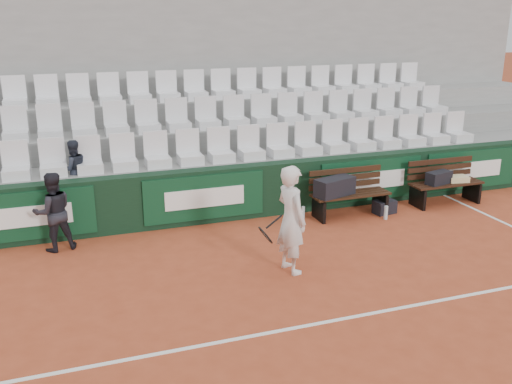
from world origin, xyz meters
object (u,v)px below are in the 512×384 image
at_px(bench_right, 445,193).
at_px(sports_bag_left, 335,187).
at_px(water_bottle_near, 303,212).
at_px(water_bottle_far, 386,213).
at_px(tennis_player, 291,219).
at_px(bench_left, 350,205).
at_px(spectator_c, 71,144).
at_px(ball_kid, 53,212).
at_px(sports_bag_ground, 385,207).
at_px(sports_bag_right, 439,178).

distance_m(bench_right, sports_bag_left, 2.53).
height_order(water_bottle_near, water_bottle_far, water_bottle_far).
xyz_separation_m(water_bottle_near, tennis_player, (-1.10, -2.02, 0.70)).
bearing_deg(bench_left, bench_right, 0.21).
bearing_deg(bench_right, water_bottle_far, -166.14).
xyz_separation_m(sports_bag_left, water_bottle_far, (0.89, -0.37, -0.49)).
relative_size(sports_bag_left, spectator_c, 0.75).
height_order(bench_left, sports_bag_left, sports_bag_left).
bearing_deg(bench_right, bench_left, -179.79).
bearing_deg(ball_kid, sports_bag_ground, 166.51).
distance_m(water_bottle_near, tennis_player, 2.40).
relative_size(water_bottle_far, tennis_player, 0.16).
distance_m(bench_left, ball_kid, 5.29).
relative_size(bench_right, ball_kid, 1.15).
height_order(water_bottle_far, ball_kid, ball_kid).
relative_size(sports_bag_left, ball_kid, 0.60).
xyz_separation_m(bench_left, water_bottle_far, (0.55, -0.39, -0.10)).
height_order(water_bottle_near, tennis_player, tennis_player).
bearing_deg(bench_left, sports_bag_left, -177.59).
distance_m(water_bottle_far, tennis_player, 3.00).
height_order(sports_bag_ground, water_bottle_near, sports_bag_ground).
relative_size(bench_left, sports_bag_left, 1.93).
bearing_deg(ball_kid, tennis_player, 137.51).
height_order(sports_bag_right, sports_bag_ground, sports_bag_right).
relative_size(bench_right, spectator_c, 1.44).
height_order(bench_left, ball_kid, ball_kid).
distance_m(sports_bag_left, spectator_c, 4.76).
bearing_deg(sports_bag_right, tennis_player, -154.99).
relative_size(sports_bag_right, sports_bag_ground, 1.27).
bearing_deg(water_bottle_far, sports_bag_left, 157.31).
relative_size(water_bottle_near, tennis_player, 0.14).
relative_size(sports_bag_left, tennis_player, 0.48).
relative_size(bench_right, sports_bag_ground, 3.60).
height_order(sports_bag_left, sports_bag_ground, sports_bag_left).
bearing_deg(spectator_c, tennis_player, 118.06).
xyz_separation_m(sports_bag_right, ball_kid, (-7.21, 0.15, 0.08)).
bearing_deg(bench_right, spectator_c, 171.08).
bearing_deg(sports_bag_right, spectator_c, 170.62).
bearing_deg(tennis_player, bench_right, 24.15).
height_order(sports_bag_left, spectator_c, spectator_c).
bearing_deg(tennis_player, ball_kid, 148.91).
xyz_separation_m(bench_right, sports_bag_left, (-2.50, -0.02, 0.39)).
bearing_deg(water_bottle_far, water_bottle_near, 158.85).
xyz_separation_m(sports_bag_left, water_bottle_near, (-0.54, 0.18, -0.50)).
relative_size(bench_left, ball_kid, 1.15).
height_order(bench_right, sports_bag_ground, bench_right).
bearing_deg(tennis_player, sports_bag_left, 48.17).
xyz_separation_m(water_bottle_near, water_bottle_far, (1.44, -0.56, 0.01)).
distance_m(bench_right, ball_kid, 7.43).
distance_m(sports_bag_ground, ball_kid, 6.00).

